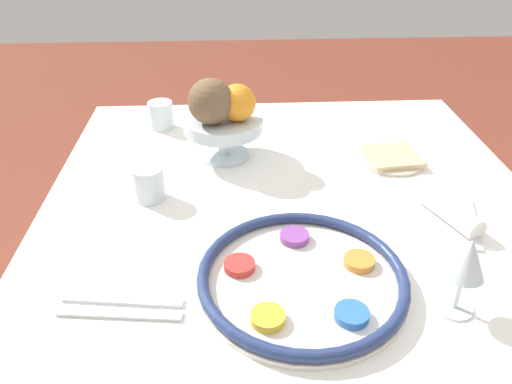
% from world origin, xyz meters
% --- Properties ---
extents(dining_table, '(1.17, 1.05, 0.74)m').
position_xyz_m(dining_table, '(0.00, 0.00, 0.37)').
color(dining_table, white).
rests_on(dining_table, ground_plane).
extents(seder_plate, '(0.35, 0.35, 0.03)m').
position_xyz_m(seder_plate, '(-0.21, 0.01, 0.76)').
color(seder_plate, silver).
rests_on(seder_plate, dining_table).
extents(wine_glass, '(0.06, 0.06, 0.14)m').
position_xyz_m(wine_glass, '(-0.28, -0.22, 0.84)').
color(wine_glass, silver).
rests_on(wine_glass, dining_table).
extents(fruit_stand, '(0.19, 0.19, 0.10)m').
position_xyz_m(fruit_stand, '(0.25, 0.14, 0.82)').
color(fruit_stand, silver).
rests_on(fruit_stand, dining_table).
extents(orange_fruit, '(0.09, 0.09, 0.09)m').
position_xyz_m(orange_fruit, '(0.24, 0.11, 0.89)').
color(orange_fruit, orange).
rests_on(orange_fruit, fruit_stand).
extents(coconut, '(0.11, 0.11, 0.11)m').
position_xyz_m(coconut, '(0.23, 0.17, 0.90)').
color(coconut, brown).
rests_on(coconut, fruit_stand).
extents(bread_plate, '(0.16, 0.16, 0.02)m').
position_xyz_m(bread_plate, '(0.21, -0.26, 0.75)').
color(bread_plate, beige).
rests_on(bread_plate, dining_table).
extents(napkin_roll, '(0.15, 0.09, 0.04)m').
position_xyz_m(napkin_roll, '(-0.04, -0.31, 0.77)').
color(napkin_roll, white).
rests_on(napkin_roll, dining_table).
extents(cup_near, '(0.07, 0.07, 0.07)m').
position_xyz_m(cup_near, '(0.43, 0.32, 0.78)').
color(cup_near, silver).
rests_on(cup_near, dining_table).
extents(cup_mid, '(0.07, 0.07, 0.07)m').
position_xyz_m(cup_mid, '(0.07, 0.30, 0.78)').
color(cup_mid, silver).
rests_on(cup_mid, dining_table).
extents(fork_left, '(0.04, 0.20, 0.01)m').
position_xyz_m(fork_left, '(-0.27, 0.31, 0.75)').
color(fork_left, silver).
rests_on(fork_left, dining_table).
extents(fork_right, '(0.05, 0.20, 0.01)m').
position_xyz_m(fork_right, '(-0.24, 0.31, 0.75)').
color(fork_right, silver).
rests_on(fork_right, dining_table).
extents(spoon, '(0.18, 0.07, 0.01)m').
position_xyz_m(spoon, '(-0.06, -0.35, 0.75)').
color(spoon, silver).
rests_on(spoon, dining_table).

